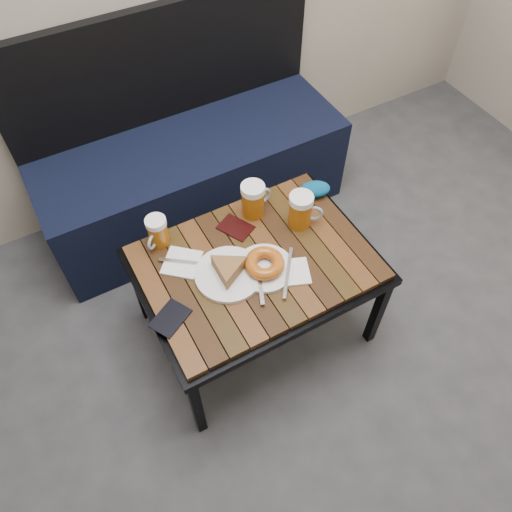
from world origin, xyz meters
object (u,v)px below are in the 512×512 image
plate_bagel (265,265)px  cafe_table (256,268)px  beer_mug_centre (253,200)px  knit_pouch (315,189)px  plate_pie (228,271)px  passport_navy (170,318)px  bench (191,168)px  beer_mug_left (157,232)px  passport_burgundy (236,228)px  beer_mug_right (301,210)px

plate_bagel → cafe_table: bearing=99.3°
beer_mug_centre → knit_pouch: 0.26m
beer_mug_centre → knit_pouch: size_ratio=1.17×
plate_pie → knit_pouch: bearing=21.4°
passport_navy → plate_bagel: bearing=64.6°
bench → beer_mug_left: (-0.33, -0.51, 0.26)m
beer_mug_left → passport_burgundy: 0.29m
beer_mug_centre → plate_bagel: 0.27m
beer_mug_centre → plate_pie: size_ratio=0.61×
beer_mug_left → passport_navy: 0.33m
bench → plate_bagel: bearing=-94.2°
plate_pie → plate_bagel: size_ratio=0.93×
plate_bagel → knit_pouch: bearing=32.4°
plate_bagel → passport_navy: plate_bagel is taller
beer_mug_left → plate_pie: (0.15, -0.25, -0.03)m
beer_mug_right → passport_navy: bearing=-133.5°
plate_pie → passport_navy: (-0.25, -0.06, -0.02)m
beer_mug_right → passport_burgundy: bearing=-170.5°
bench → beer_mug_centre: (0.04, -0.54, 0.27)m
plate_bagel → knit_pouch: plate_bagel is taller
cafe_table → plate_pie: plate_pie is taller
beer_mug_centre → knit_pouch: bearing=-18.4°
bench → plate_bagel: (-0.06, -0.80, 0.22)m
cafe_table → passport_burgundy: passport_burgundy is taller
passport_burgundy → beer_mug_left: bearing=137.4°
cafe_table → plate_bagel: 0.08m
bench → passport_navy: (-0.43, -0.82, 0.20)m
beer_mug_right → knit_pouch: 0.17m
cafe_table → beer_mug_left: (-0.27, 0.24, 0.11)m
beer_mug_left → plate_bagel: bearing=93.8°
plate_bagel → passport_burgundy: bearing=90.3°
plate_pie → passport_navy: bearing=-166.1°
beer_mug_left → passport_navy: size_ratio=0.97×
plate_bagel → passport_burgundy: plate_bagel is taller
beer_mug_left → beer_mug_centre: (0.37, -0.04, 0.01)m
passport_burgundy → beer_mug_centre: bearing=-7.5°
beer_mug_right → passport_burgundy: 0.25m
beer_mug_centre → beer_mug_left: bearing=162.2°
plate_bagel → passport_burgundy: size_ratio=2.08×
knit_pouch → beer_mug_centre: bearing=173.4°
beer_mug_right → passport_navy: size_ratio=1.15×
bench → knit_pouch: (0.29, -0.57, 0.23)m
plate_pie → passport_navy: size_ratio=1.90×
bench → plate_pie: bench is taller
plate_pie → passport_burgundy: size_ratio=1.94×
bench → beer_mug_left: bearing=-123.4°
passport_navy → cafe_table: bearing=72.1°
cafe_table → beer_mug_centre: bearing=63.4°
beer_mug_left → plate_pie: bearing=81.6°
beer_mug_right → plate_bagel: bearing=-118.5°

